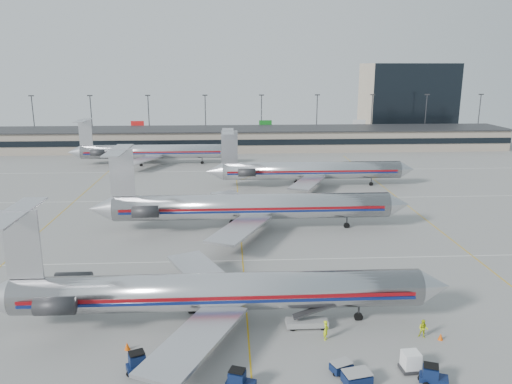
{
  "coord_description": "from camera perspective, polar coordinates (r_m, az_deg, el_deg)",
  "views": [
    {
      "loc": [
        -1.52,
        -49.43,
        24.02
      ],
      "look_at": [
        2.66,
        27.72,
        4.5
      ],
      "focal_mm": 35.0,
      "sensor_mm": 36.0,
      "label": 1
    }
  ],
  "objects": [
    {
      "name": "terminal",
      "position": [
        148.88,
        -2.5,
        6.11
      ],
      "size": [
        162.0,
        17.0,
        6.25
      ],
      "color": "gray",
      "rests_on": "ground"
    },
    {
      "name": "tug_right",
      "position": [
        43.27,
        19.5,
        -19.19
      ],
      "size": [
        2.37,
        1.74,
        1.74
      ],
      "rotation": [
        0.0,
        0.0,
        -0.36
      ],
      "color": "#0B183C",
      "rests_on": "ground"
    },
    {
      "name": "tug_left",
      "position": [
        43.37,
        -13.18,
        -18.53
      ],
      "size": [
        2.55,
        1.94,
        1.86
      ],
      "rotation": [
        0.0,
        0.0,
        0.4
      ],
      "color": "#0B183C",
      "rests_on": "ground"
    },
    {
      "name": "cone_right",
      "position": [
        49.75,
        20.35,
        -15.24
      ],
      "size": [
        0.56,
        0.56,
        0.63
      ],
      "primitive_type": "cone",
      "rotation": [
        0.0,
        0.0,
        0.26
      ],
      "color": "#EA5207",
      "rests_on": "ground"
    },
    {
      "name": "jet_back_row",
      "position": [
        127.98,
        -12.06,
        4.56
      ],
      "size": [
        41.83,
        25.73,
        11.44
      ],
      "color": "silver",
      "rests_on": "ground"
    },
    {
      "name": "uld_container",
      "position": [
        44.35,
        17.27,
        -18.02
      ],
      "size": [
        1.7,
        1.45,
        1.69
      ],
      "rotation": [
        0.0,
        0.0,
        0.07
      ],
      "color": "#2D2D30",
      "rests_on": "ground"
    },
    {
      "name": "ramp_worker_near",
      "position": [
        47.06,
        7.99,
        -15.36
      ],
      "size": [
        0.69,
        0.8,
        1.85
      ],
      "primitive_type": "imported",
      "rotation": [
        0.0,
        0.0,
        1.13
      ],
      "color": "#D2ED16",
      "rests_on": "ground"
    },
    {
      "name": "tug_center",
      "position": [
        40.53,
        -1.93,
        -20.76
      ],
      "size": [
        2.43,
        1.78,
        1.78
      ],
      "rotation": [
        0.0,
        0.0,
        -0.35
      ],
      "color": "#0B183C",
      "rests_on": "ground"
    },
    {
      "name": "light_mast_row",
      "position": [
        162.17,
        -2.58,
        8.7
      ],
      "size": [
        163.6,
        0.4,
        15.28
      ],
      "color": "#38383D",
      "rests_on": "ground"
    },
    {
      "name": "belt_loader",
      "position": [
        48.9,
        5.94,
        -14.45
      ],
      "size": [
        4.63,
        1.46,
        2.45
      ],
      "rotation": [
        0.0,
        0.0,
        0.01
      ],
      "color": "gray",
      "rests_on": "ground"
    },
    {
      "name": "jet_third_row",
      "position": [
        102.41,
        5.89,
        2.49
      ],
      "size": [
        42.92,
        26.4,
        11.74
      ],
      "color": "silver",
      "rests_on": "ground"
    },
    {
      "name": "ground",
      "position": [
        54.98,
        -1.23,
        -11.73
      ],
      "size": [
        260.0,
        260.0,
        0.0
      ],
      "primitive_type": "plane",
      "color": "gray",
      "rests_on": "ground"
    },
    {
      "name": "jet_second_row",
      "position": [
        74.66,
        -1.16,
        -1.65
      ],
      "size": [
        48.15,
        28.35,
        12.6
      ],
      "color": "silver",
      "rests_on": "ground"
    },
    {
      "name": "distant_building",
      "position": [
        188.81,
        16.83,
        10.09
      ],
      "size": [
        30.0,
        20.0,
        25.0
      ],
      "primitive_type": "cube",
      "color": "tan",
      "rests_on": "ground"
    },
    {
      "name": "apron_markings",
      "position": [
        64.11,
        -1.53,
        -7.82
      ],
      "size": [
        160.0,
        0.15,
        0.02
      ],
      "primitive_type": "cube",
      "color": "silver",
      "rests_on": "ground"
    },
    {
      "name": "cone_left",
      "position": [
        46.86,
        -14.52,
        -16.67
      ],
      "size": [
        0.65,
        0.65,
        0.69
      ],
      "primitive_type": "cone",
      "rotation": [
        0.0,
        0.0,
        0.37
      ],
      "color": "#EA5207",
      "rests_on": "ground"
    },
    {
      "name": "ramp_worker_far",
      "position": [
        49.35,
        18.57,
        -14.6
      ],
      "size": [
        1.05,
        0.97,
        1.74
      ],
      "primitive_type": "imported",
      "rotation": [
        0.0,
        0.0,
        -0.48
      ],
      "color": "#C1D514",
      "rests_on": "ground"
    },
    {
      "name": "jet_foreground",
      "position": [
        48.14,
        -5.29,
        -11.24
      ],
      "size": [
        44.84,
        26.4,
        11.74
      ],
      "color": "silver",
      "rests_on": "ground"
    },
    {
      "name": "cart_outer",
      "position": [
        41.83,
        11.46,
        -20.13
      ],
      "size": [
        2.35,
        1.84,
        1.19
      ],
      "rotation": [
        0.0,
        0.0,
        0.21
      ],
      "color": "#0B183C",
      "rests_on": "ground"
    },
    {
      "name": "cart_inner",
      "position": [
        43.12,
        9.72,
        -19.1
      ],
      "size": [
        1.96,
        1.68,
        0.94
      ],
      "rotation": [
        0.0,
        0.0,
        0.39
      ],
      "color": "#0B183C",
      "rests_on": "ground"
    }
  ]
}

